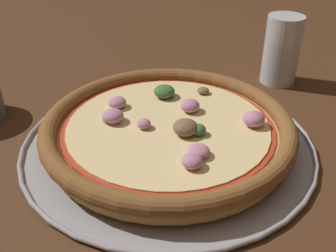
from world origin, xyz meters
TOP-DOWN VIEW (x-y plane):
  - ground_plane at (0.00, 0.00)m, footprint 3.00×3.00m
  - pizza_tray at (0.00, 0.00)m, footprint 0.39×0.39m
  - pizza at (-0.00, 0.00)m, footprint 0.34×0.34m
  - drinking_cup at (-0.25, 0.13)m, footprint 0.06×0.06m

SIDE VIEW (x-z plane):
  - ground_plane at x=0.00m, z-range 0.00..0.00m
  - pizza_tray at x=0.00m, z-range 0.00..0.01m
  - pizza at x=0.00m, z-range 0.00..0.05m
  - drinking_cup at x=-0.25m, z-range 0.00..0.12m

